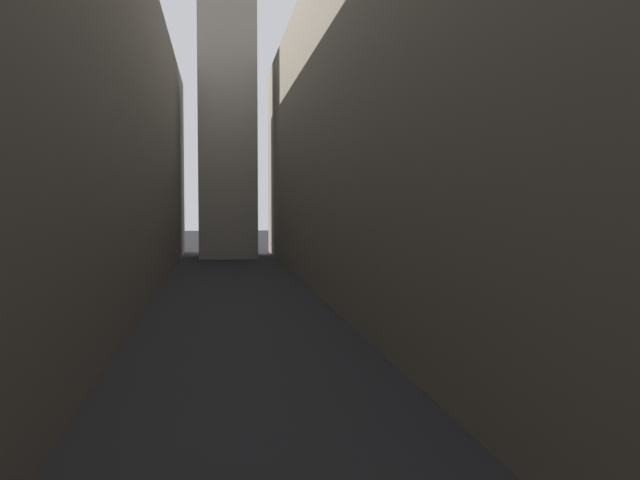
% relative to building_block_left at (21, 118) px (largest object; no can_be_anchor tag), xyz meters
% --- Properties ---
extents(ground_plane, '(264.00, 264.00, 0.00)m').
position_rel_building_block_left_xyz_m(ground_plane, '(11.62, -2.00, -10.90)').
color(ground_plane, '#232326').
extents(building_block_left, '(12.24, 108.00, 21.79)m').
position_rel_building_block_left_xyz_m(building_block_left, '(0.00, 0.00, 0.00)').
color(building_block_left, '#60594F').
rests_on(building_block_left, ground).
extents(building_block_right, '(10.08, 108.00, 23.38)m').
position_rel_building_block_left_xyz_m(building_block_right, '(22.16, 0.00, 0.79)').
color(building_block_right, '#756B5B').
rests_on(building_block_right, ground).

